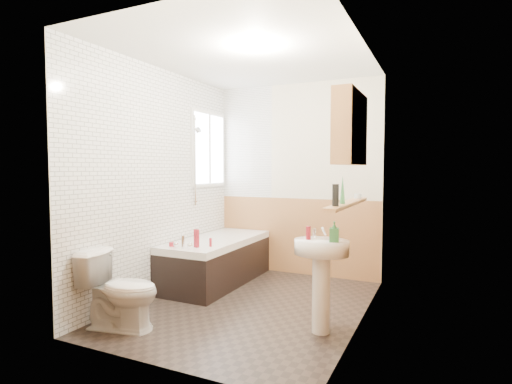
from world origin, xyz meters
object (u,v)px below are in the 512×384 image
sink (321,267)px  medicine_cabinet (350,129)px  toilet (121,290)px  pine_shelf (348,204)px  bathtub (217,259)px

sink → medicine_cabinet: 1.21m
toilet → pine_shelf: pine_shelf is taller
pine_shelf → sink: bearing=-160.0°
sink → pine_shelf: bearing=30.0°
toilet → medicine_cabinet: (1.77, 0.90, 1.40)m
bathtub → pine_shelf: size_ratio=1.29×
bathtub → sink: 1.84m
toilet → sink: 1.75m
medicine_cabinet → sink: bearing=-124.9°
bathtub → toilet: (-0.03, -1.58, 0.05)m
toilet → pine_shelf: bearing=-78.7°
bathtub → medicine_cabinet: medicine_cabinet is taller
sink → bathtub: bearing=159.7°
medicine_cabinet → pine_shelf: bearing=-80.9°
pine_shelf → medicine_cabinet: medicine_cabinet is taller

